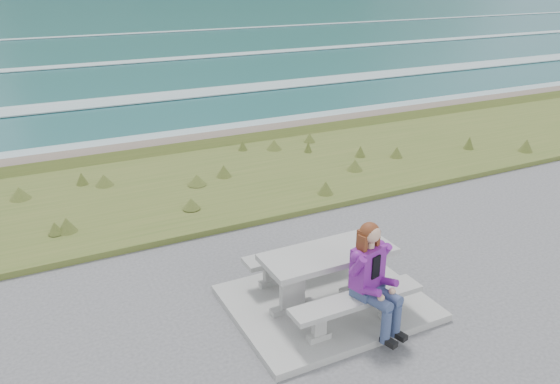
{
  "coord_description": "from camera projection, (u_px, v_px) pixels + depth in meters",
  "views": [
    {
      "loc": [
        -3.45,
        -5.41,
        4.33
      ],
      "look_at": [
        -0.12,
        1.2,
        1.28
      ],
      "focal_mm": 35.0,
      "sensor_mm": 36.0,
      "label": 1
    }
  ],
  "objects": [
    {
      "name": "grass_verge",
      "position": [
        205.0,
        186.0,
        11.68
      ],
      "size": [
        160.0,
        4.5,
        0.22
      ],
      "primitive_type": "cube",
      "color": "#425821",
      "rests_on": "ground"
    },
    {
      "name": "ocean",
      "position": [
        80.0,
        92.0,
        28.94
      ],
      "size": [
        1600.0,
        1600.0,
        0.09
      ],
      "color": "#21595E",
      "rests_on": "ground"
    },
    {
      "name": "bench_seaward",
      "position": [
        303.0,
        255.0,
        7.96
      ],
      "size": [
        1.8,
        0.35,
        0.45
      ],
      "color": "gray",
      "rests_on": "concrete_slab"
    },
    {
      "name": "picnic_table",
      "position": [
        328.0,
        263.0,
        7.29
      ],
      "size": [
        1.8,
        0.75,
        0.75
      ],
      "color": "gray",
      "rests_on": "concrete_slab"
    },
    {
      "name": "concrete_slab",
      "position": [
        327.0,
        303.0,
        7.53
      ],
      "size": [
        2.6,
        2.1,
        0.1
      ],
      "primitive_type": "cube",
      "color": "gray",
      "rests_on": "ground"
    },
    {
      "name": "shore_drop",
      "position": [
        168.0,
        149.0,
        14.08
      ],
      "size": [
        160.0,
        0.8,
        2.2
      ],
      "primitive_type": "cube",
      "color": "brown",
      "rests_on": "ground"
    },
    {
      "name": "bench_landward",
      "position": [
        357.0,
        304.0,
        6.8
      ],
      "size": [
        1.8,
        0.35,
        0.45
      ],
      "color": "gray",
      "rests_on": "concrete_slab"
    },
    {
      "name": "seated_woman",
      "position": [
        376.0,
        293.0,
        6.7
      ],
      "size": [
        0.56,
        0.79,
        1.43
      ],
      "rotation": [
        0.0,
        0.0,
        0.26
      ],
      "color": "navy",
      "rests_on": "concrete_slab"
    }
  ]
}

